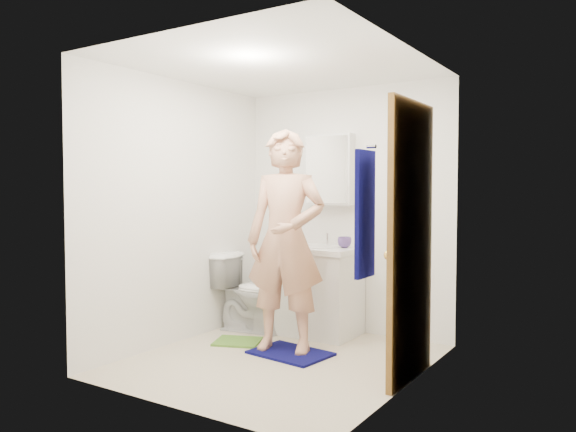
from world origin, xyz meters
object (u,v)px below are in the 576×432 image
object	(u,v)px
medicine_cabinet	(330,170)
soap_dispenser	(289,236)
toilet	(253,292)
toothbrush_cup	(344,242)
vanity_cabinet	(318,293)
towel	(365,214)
man	(286,240)

from	to	relation	value
medicine_cabinet	soap_dispenser	size ratio (longest dim) A/B	3.83
toilet	toothbrush_cup	size ratio (longest dim) A/B	5.89
toilet	soap_dispenser	bearing A→B (deg)	-68.52
toothbrush_cup	vanity_cabinet	bearing A→B (deg)	-165.86
vanity_cabinet	medicine_cabinet	size ratio (longest dim) A/B	1.14
medicine_cabinet	towel	world-z (taller)	medicine_cabinet
soap_dispenser	man	xyz separation A→B (m)	(0.37, -0.63, 0.03)
medicine_cabinet	soap_dispenser	bearing A→B (deg)	-136.95
toothbrush_cup	man	size ratio (longest dim) A/B	0.07
medicine_cabinet	soap_dispenser	world-z (taller)	medicine_cabinet
soap_dispenser	man	distance (m)	0.74
towel	toothbrush_cup	xyz separation A→B (m)	(-0.93, 1.55, -0.35)
soap_dispenser	toothbrush_cup	world-z (taller)	soap_dispenser
toilet	vanity_cabinet	bearing A→B (deg)	-77.95
soap_dispenser	vanity_cabinet	bearing A→B (deg)	10.44
toilet	toothbrush_cup	bearing A→B (deg)	-80.06
man	soap_dispenser	bearing A→B (deg)	106.22
medicine_cabinet	man	distance (m)	1.11
towel	man	distance (m)	1.39
towel	man	world-z (taller)	man
towel	soap_dispenser	world-z (taller)	towel
medicine_cabinet	toilet	world-z (taller)	medicine_cabinet
vanity_cabinet	soap_dispenser	bearing A→B (deg)	-169.56
vanity_cabinet	man	distance (m)	0.90
toilet	man	xyz separation A→B (m)	(0.68, -0.45, 0.58)
towel	toilet	xyz separation A→B (m)	(-1.79, 1.25, -0.86)
soap_dispenser	medicine_cabinet	bearing A→B (deg)	43.05
medicine_cabinet	toothbrush_cup	world-z (taller)	medicine_cabinet
medicine_cabinet	toothbrush_cup	distance (m)	0.76
toilet	soap_dispenser	size ratio (longest dim) A/B	4.21
vanity_cabinet	towel	xyz separation A→B (m)	(1.18, -1.48, 0.85)
soap_dispenser	toothbrush_cup	xyz separation A→B (m)	(0.55, 0.12, -0.04)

